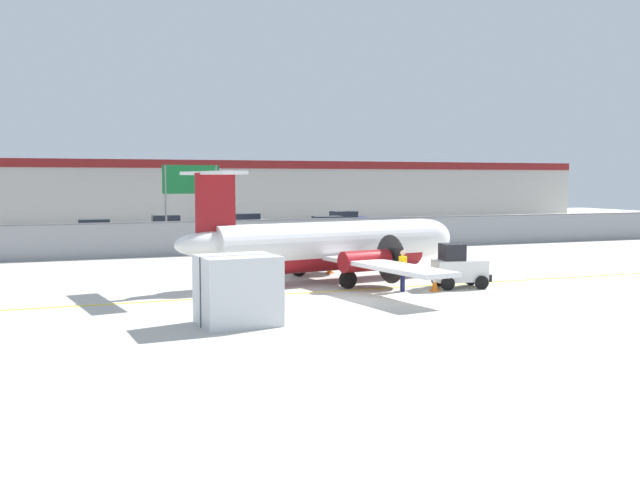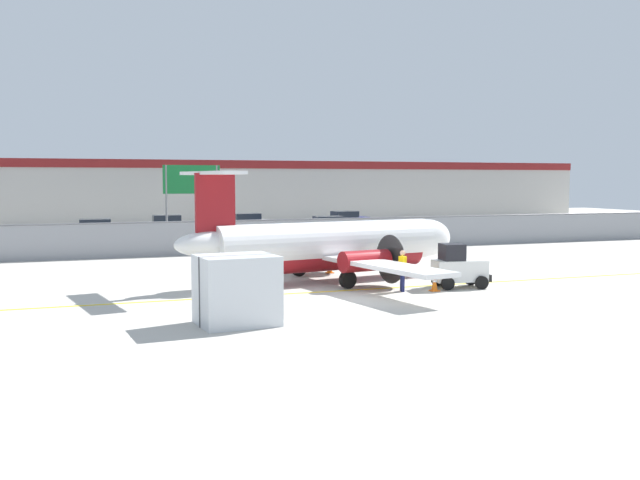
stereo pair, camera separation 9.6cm
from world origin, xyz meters
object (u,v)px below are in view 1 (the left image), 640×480
object	(u,v)px
traffic_cone_near_right	(435,284)
parked_car_2	(167,225)
parked_car_3	(244,223)
cargo_container	(238,290)
commuter_airplane	(332,246)
parked_car_4	(326,226)
parked_car_5	(345,220)
traffic_cone_near_left	(330,267)
baggage_tug	(459,268)
ground_crew_worker	(403,268)
parked_car_1	(96,230)
parked_car_0	(5,238)
highway_sign	(191,187)

from	to	relation	value
traffic_cone_near_right	parked_car_2	xyz separation A→B (m)	(-6.09, 33.33, 0.58)
parked_car_2	parked_car_3	world-z (taller)	same
cargo_container	commuter_airplane	bearing A→B (deg)	47.12
parked_car_4	parked_car_2	bearing A→B (deg)	-25.52
traffic_cone_near_right	parked_car_5	bearing A→B (deg)	73.59
traffic_cone_near_left	parked_car_5	distance (m)	30.80
commuter_airplane	traffic_cone_near_right	size ratio (longest dim) A/B	25.07
baggage_tug	ground_crew_worker	size ratio (longest dim) A/B	1.46
parked_car_1	parked_car_4	bearing A→B (deg)	-4.06
cargo_container	traffic_cone_near_right	bearing A→B (deg)	17.93
traffic_cone_near_left	parked_car_0	distance (m)	22.72
baggage_tug	parked_car_1	world-z (taller)	baggage_tug
parked_car_5	commuter_airplane	bearing A→B (deg)	-119.56
baggage_tug	parked_car_5	bearing A→B (deg)	85.15
commuter_airplane	traffic_cone_near_right	world-z (taller)	commuter_airplane
cargo_container	parked_car_3	size ratio (longest dim) A/B	0.59
traffic_cone_near_left	parked_car_0	bearing A→B (deg)	133.46
baggage_tug	parked_car_1	bearing A→B (deg)	124.49
cargo_container	parked_car_3	world-z (taller)	cargo_container
parked_car_4	cargo_container	bearing A→B (deg)	67.62
traffic_cone_near_left	highway_sign	size ratio (longest dim) A/B	0.12
cargo_container	parked_car_5	world-z (taller)	cargo_container
baggage_tug	parked_car_5	xyz separation A→B (m)	(8.89, 34.53, 0.04)
cargo_container	parked_car_4	size ratio (longest dim) A/B	0.59
traffic_cone_near_right	parked_car_5	world-z (taller)	parked_car_5
traffic_cone_near_left	parked_car_1	size ratio (longest dim) A/B	0.15
traffic_cone_near_left	commuter_airplane	bearing A→B (deg)	-108.39
parked_car_3	parked_car_5	distance (m)	9.87
traffic_cone_near_left	parked_car_2	world-z (taller)	parked_car_2
traffic_cone_near_right	parked_car_4	bearing A→B (deg)	78.59
baggage_tug	parked_car_2	size ratio (longest dim) A/B	0.58
commuter_airplane	parked_car_5	size ratio (longest dim) A/B	3.68
baggage_tug	ground_crew_worker	world-z (taller)	baggage_tug
traffic_cone_near_left	parked_car_1	bearing A→B (deg)	113.80
traffic_cone_near_right	parked_car_0	bearing A→B (deg)	127.14
baggage_tug	traffic_cone_near_left	bearing A→B (deg)	128.20
parked_car_1	highway_sign	bearing A→B (deg)	-58.11
parked_car_4	parked_car_1	bearing A→B (deg)	-3.90
parked_car_1	commuter_airplane	bearing A→B (deg)	-67.36
parked_car_3	parked_car_4	xyz separation A→B (m)	(4.94, -6.81, 0.00)
baggage_tug	parked_car_3	world-z (taller)	baggage_tug
cargo_container	parked_car_5	bearing A→B (deg)	58.83
traffic_cone_near_right	parked_car_2	world-z (taller)	parked_car_2
baggage_tug	cargo_container	xyz separation A→B (m)	(-10.64, -4.30, 0.24)
highway_sign	ground_crew_worker	bearing A→B (deg)	-74.66
ground_crew_worker	parked_car_5	bearing A→B (deg)	88.46
commuter_airplane	parked_car_2	size ratio (longest dim) A/B	3.76
parked_car_0	parked_car_4	bearing A→B (deg)	11.59
parked_car_4	parked_car_5	world-z (taller)	same
parked_car_1	parked_car_3	xyz separation A→B (m)	(12.39, 4.69, 0.00)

